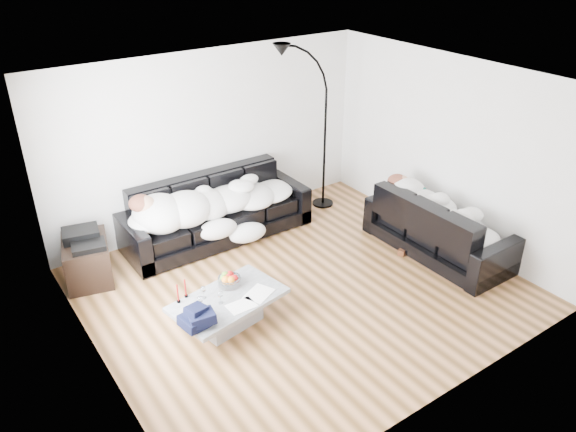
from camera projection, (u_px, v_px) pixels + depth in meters
ground at (302, 288)px, 7.10m from camera, size 5.00×5.00×0.00m
wall_back at (211, 140)px, 8.12m from camera, size 5.00×0.02×2.60m
wall_left at (87, 262)px, 5.22m from camera, size 0.02×4.50×2.60m
wall_right at (449, 151)px, 7.75m from camera, size 0.02×4.50×2.60m
ceiling at (304, 84)px, 5.88m from camera, size 5.00×5.00×0.00m
sofa_back at (217, 209)px, 8.05m from camera, size 2.72×0.94×0.89m
sofa_right at (439, 225)px, 7.68m from camera, size 0.89×2.07×0.84m
sleeper_back at (218, 198)px, 7.92m from camera, size 2.30×0.79×0.46m
sleeper_right at (441, 211)px, 7.58m from camera, size 0.75×1.78×0.43m
teal_cushion at (404, 190)px, 7.97m from camera, size 0.42×0.38×0.20m
coffee_table at (229, 311)px, 6.37m from camera, size 1.37×0.94×0.37m
fruit_bowl at (229, 279)px, 6.48m from camera, size 0.31×0.31×0.16m
wine_glass_a at (203, 292)px, 6.26m from camera, size 0.08×0.08×0.15m
wine_glass_b at (200, 302)px, 6.09m from camera, size 0.08×0.08×0.15m
wine_glass_c at (220, 297)px, 6.17m from camera, size 0.08×0.08×0.16m
candle_left at (178, 294)px, 6.17m from camera, size 0.05×0.05×0.23m
candle_right at (185, 289)px, 6.26m from camera, size 0.04×0.04×0.23m
newspaper_a at (259, 293)px, 6.36m from camera, size 0.40×0.36×0.01m
newspaper_b at (241, 306)px, 6.16m from camera, size 0.31×0.22×0.01m
navy_jacket at (197, 312)px, 5.79m from camera, size 0.38×0.33×0.17m
shoes at (405, 246)px, 7.92m from camera, size 0.47×0.37×0.10m
av_cabinet at (88, 260)px, 7.17m from camera, size 0.73×0.90×0.55m
stereo at (83, 237)px, 7.01m from camera, size 0.50×0.42×0.13m
floor_lamp at (325, 136)px, 8.65m from camera, size 0.89×0.47×2.33m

